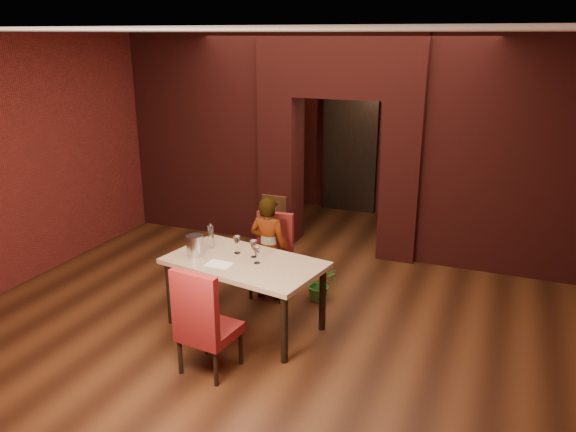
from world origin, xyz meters
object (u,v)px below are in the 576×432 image
object	(u,v)px
chair_near	(209,318)
wine_bucket	(195,245)
wine_glass_b	(253,249)
wine_glass_a	(237,245)
water_bottle	(211,236)
dining_table	(245,294)
chair_far	(270,257)
wine_glass_c	(257,255)
potted_plant	(319,283)
person_seated	(268,248)

from	to	relation	value
chair_near	wine_bucket	size ratio (longest dim) A/B	4.64
wine_glass_b	wine_glass_a	bearing A→B (deg)	171.16
chair_near	wine_glass_a	xyz separation A→B (m)	(-0.24, 1.07, 0.35)
wine_glass_b	water_bottle	world-z (taller)	water_bottle
dining_table	wine_glass_a	xyz separation A→B (m)	(-0.17, 0.17, 0.50)
chair_far	wine_glass_c	bearing A→B (deg)	-80.14
chair_far	water_bottle	world-z (taller)	water_bottle
wine_glass_a	potted_plant	size ratio (longest dim) A/B	0.46
wine_glass_b	wine_glass_c	world-z (taller)	wine_glass_b
dining_table	wine_glass_b	size ratio (longest dim) A/B	8.79
wine_bucket	person_seated	bearing A→B (deg)	58.42
water_bottle	potted_plant	world-z (taller)	water_bottle
chair_far	wine_glass_c	distance (m)	0.97
chair_far	potted_plant	size ratio (longest dim) A/B	2.36
chair_far	dining_table	bearing A→B (deg)	-90.27
wine_bucket	wine_glass_c	bearing A→B (deg)	4.44
person_seated	wine_bucket	world-z (taller)	person_seated
wine_glass_b	wine_bucket	distance (m)	0.66
wine_glass_c	wine_bucket	bearing A→B (deg)	-175.56
wine_bucket	potted_plant	bearing A→B (deg)	42.04
dining_table	person_seated	bearing A→B (deg)	104.35
wine_glass_b	wine_bucket	xyz separation A→B (m)	(-0.62, -0.20, 0.02)
wine_glass_c	wine_bucket	distance (m)	0.74
water_bottle	chair_far	bearing A→B (deg)	54.01
wine_bucket	dining_table	bearing A→B (deg)	6.95
dining_table	potted_plant	world-z (taller)	dining_table
person_seated	potted_plant	size ratio (longest dim) A/B	3.00
wine_glass_a	wine_bucket	size ratio (longest dim) A/B	0.85
chair_far	chair_near	world-z (taller)	chair_near
person_seated	water_bottle	world-z (taller)	person_seated
dining_table	water_bottle	distance (m)	0.79
wine_glass_a	wine_glass_b	bearing A→B (deg)	-8.84
chair_near	potted_plant	bearing A→B (deg)	-98.48
person_seated	wine_glass_c	bearing A→B (deg)	106.30
potted_plant	water_bottle	bearing A→B (deg)	-145.87
wine_bucket	chair_far	bearing A→B (deg)	61.20
wine_glass_a	water_bottle	xyz separation A→B (m)	(-0.36, 0.04, 0.04)
chair_near	wine_glass_a	size ratio (longest dim) A/B	5.44
dining_table	wine_bucket	world-z (taller)	wine_bucket
person_seated	wine_glass_c	xyz separation A→B (m)	(0.22, -0.78, 0.24)
person_seated	wine_glass_a	xyz separation A→B (m)	(-0.11, -0.60, 0.24)
wine_bucket	water_bottle	distance (m)	0.28
wine_bucket	water_bottle	bearing A→B (deg)	81.74
potted_plant	person_seated	bearing A→B (deg)	-163.78
wine_glass_b	water_bottle	xyz separation A→B (m)	(-0.58, 0.08, 0.05)
person_seated	potted_plant	bearing A→B (deg)	-163.14
dining_table	wine_glass_c	size ratio (longest dim) A/B	8.90
wine_glass_b	chair_near	bearing A→B (deg)	-89.13
person_seated	wine_glass_b	world-z (taller)	person_seated
wine_glass_b	potted_plant	bearing A→B (deg)	58.26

